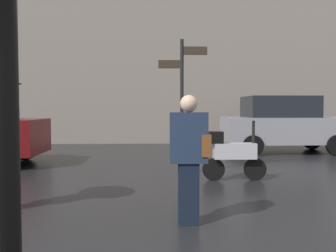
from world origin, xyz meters
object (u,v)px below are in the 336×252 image
(parked_scooter, at_px, (232,154))
(pedestrian_with_bag, at_px, (190,152))
(street_signpost, at_px, (182,93))
(parked_car_left, at_px, (283,124))

(parked_scooter, bearing_deg, pedestrian_with_bag, -127.10)
(parked_scooter, bearing_deg, street_signpost, 130.11)
(parked_scooter, height_order, parked_car_left, parked_car_left)
(parked_scooter, relative_size, street_signpost, 0.44)
(parked_scooter, relative_size, parked_car_left, 0.32)
(parked_scooter, xyz_separation_m, street_signpost, (-0.99, 0.69, 1.27))
(parked_scooter, bearing_deg, parked_car_left, 44.97)
(pedestrian_with_bag, height_order, parked_scooter, pedestrian_with_bag)
(street_signpost, bearing_deg, parked_car_left, 47.49)
(pedestrian_with_bag, relative_size, parked_car_left, 0.41)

